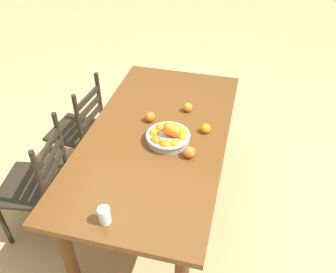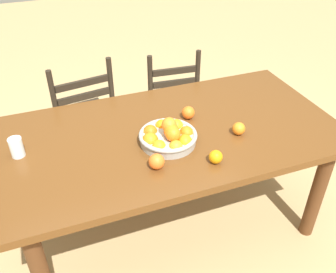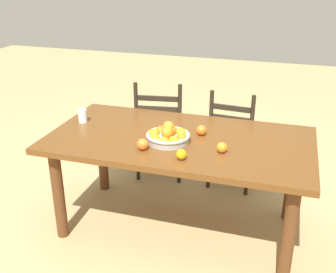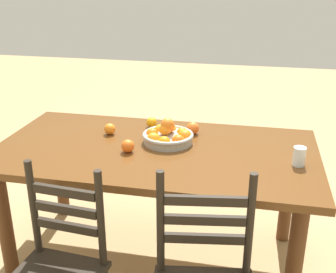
# 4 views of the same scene
# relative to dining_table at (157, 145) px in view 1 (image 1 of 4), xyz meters

# --- Properties ---
(ground_plane) EXTENTS (12.00, 12.00, 0.00)m
(ground_plane) POSITION_rel_dining_table_xyz_m (0.00, 0.00, -0.67)
(ground_plane) COLOR tan
(dining_table) EXTENTS (1.89, 0.99, 0.77)m
(dining_table) POSITION_rel_dining_table_xyz_m (0.00, 0.00, 0.00)
(dining_table) COLOR brown
(dining_table) RESTS_ON ground
(chair_near_window) EXTENTS (0.51, 0.51, 0.96)m
(chair_near_window) POSITION_rel_dining_table_xyz_m (-0.40, 0.79, -0.21)
(chair_near_window) COLOR black
(chair_near_window) RESTS_ON ground
(chair_by_cabinet) EXTENTS (0.44, 0.44, 0.93)m
(chair_by_cabinet) POSITION_rel_dining_table_xyz_m (0.28, 0.78, -0.22)
(chair_by_cabinet) COLOR black
(chair_by_cabinet) RESTS_ON ground
(fruit_bowl) EXTENTS (0.31, 0.31, 0.16)m
(fruit_bowl) POSITION_rel_dining_table_xyz_m (-0.06, -0.10, 0.15)
(fruit_bowl) COLOR #A2A29B
(fruit_bowl) RESTS_ON dining_table
(orange_loose_0) EXTENTS (0.07, 0.07, 0.07)m
(orange_loose_0) POSITION_rel_dining_table_xyz_m (0.10, -0.33, 0.14)
(orange_loose_0) COLOR orange
(orange_loose_0) RESTS_ON dining_table
(orange_loose_1) EXTENTS (0.08, 0.08, 0.08)m
(orange_loose_1) POSITION_rel_dining_table_xyz_m (0.14, 0.09, 0.14)
(orange_loose_1) COLOR orange
(orange_loose_1) RESTS_ON dining_table
(orange_loose_2) EXTENTS (0.08, 0.08, 0.08)m
(orange_loose_2) POSITION_rel_dining_table_xyz_m (-0.18, -0.27, 0.14)
(orange_loose_2) COLOR orange
(orange_loose_2) RESTS_ON dining_table
(orange_loose_3) EXTENTS (0.07, 0.07, 0.07)m
(orange_loose_3) POSITION_rel_dining_table_xyz_m (0.33, -0.16, 0.14)
(orange_loose_3) COLOR orange
(orange_loose_3) RESTS_ON dining_table
(drinking_glass) EXTENTS (0.07, 0.07, 0.10)m
(drinking_glass) POSITION_rel_dining_table_xyz_m (-0.81, 0.07, 0.15)
(drinking_glass) COLOR silver
(drinking_glass) RESTS_ON dining_table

